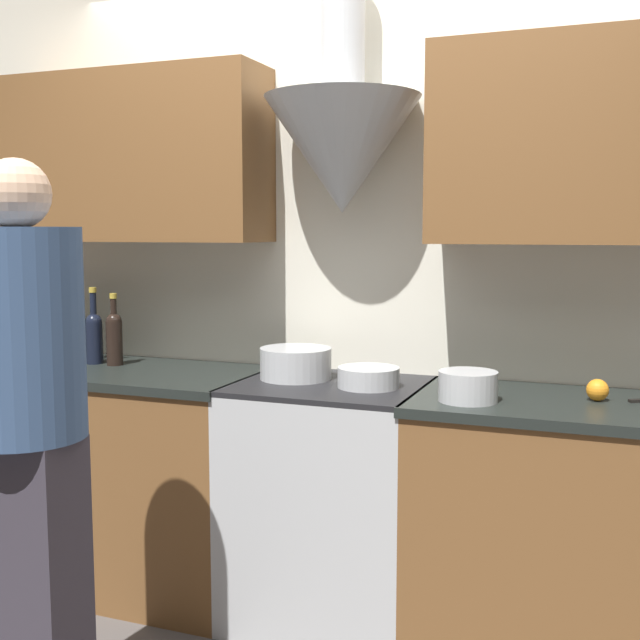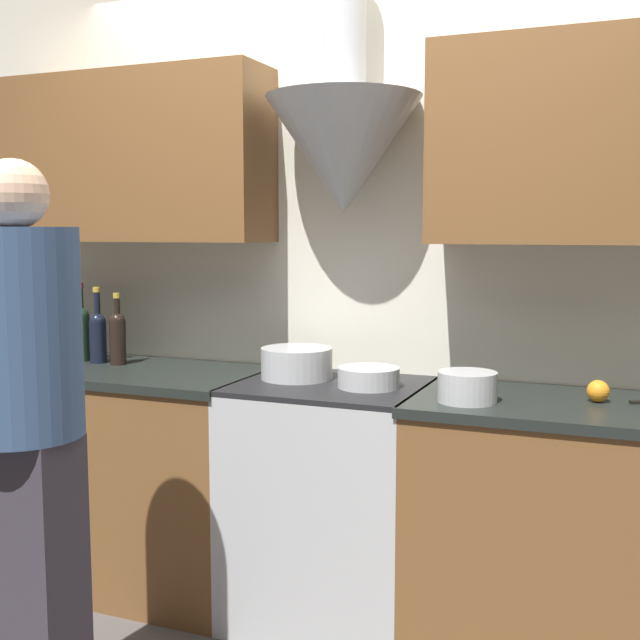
{
  "view_description": "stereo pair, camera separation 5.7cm",
  "coord_description": "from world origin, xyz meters",
  "px_view_note": "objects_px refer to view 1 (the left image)",
  "views": [
    {
      "loc": [
        1.03,
        -2.45,
        1.5
      ],
      "look_at": [
        0.0,
        0.22,
        1.18
      ],
      "focal_mm": 45.0,
      "sensor_mm": 36.0,
      "label": 1
    },
    {
      "loc": [
        1.08,
        -2.43,
        1.5
      ],
      "look_at": [
        0.0,
        0.22,
        1.18
      ],
      "focal_mm": 45.0,
      "sensor_mm": 36.0,
      "label": 2
    }
  ],
  "objects_px": {
    "wine_bottle_4": "(94,335)",
    "saucepan": "(468,386)",
    "wine_bottle_0": "(25,330)",
    "wine_bottle_1": "(40,332)",
    "orange_fruit": "(598,390)",
    "wine_bottle_2": "(61,330)",
    "stove_range": "(330,502)",
    "person_foreground_left": "(25,430)",
    "wine_bottle_5": "(114,336)",
    "stock_pot": "(296,363)",
    "mixing_bowl": "(368,377)",
    "wine_bottle_3": "(77,331)"
  },
  "relations": [
    {
      "from": "wine_bottle_1",
      "to": "orange_fruit",
      "type": "distance_m",
      "value": 2.33
    },
    {
      "from": "wine_bottle_2",
      "to": "saucepan",
      "type": "bearing_deg",
      "value": -6.22
    },
    {
      "from": "saucepan",
      "to": "wine_bottle_0",
      "type": "bearing_deg",
      "value": 174.92
    },
    {
      "from": "stove_range",
      "to": "person_foreground_left",
      "type": "relative_size",
      "value": 0.55
    },
    {
      "from": "wine_bottle_0",
      "to": "wine_bottle_5",
      "type": "xyz_separation_m",
      "value": [
        0.47,
        0.01,
        -0.0
      ]
    },
    {
      "from": "wine_bottle_4",
      "to": "orange_fruit",
      "type": "distance_m",
      "value": 2.05
    },
    {
      "from": "orange_fruit",
      "to": "mixing_bowl",
      "type": "bearing_deg",
      "value": -176.24
    },
    {
      "from": "wine_bottle_2",
      "to": "wine_bottle_3",
      "type": "relative_size",
      "value": 1.01
    },
    {
      "from": "stock_pot",
      "to": "person_foreground_left",
      "type": "relative_size",
      "value": 0.16
    },
    {
      "from": "saucepan",
      "to": "person_foreground_left",
      "type": "bearing_deg",
      "value": -141.3
    },
    {
      "from": "saucepan",
      "to": "wine_bottle_5",
      "type": "bearing_deg",
      "value": 173.19
    },
    {
      "from": "wine_bottle_1",
      "to": "wine_bottle_3",
      "type": "height_order",
      "value": "wine_bottle_3"
    },
    {
      "from": "wine_bottle_0",
      "to": "person_foreground_left",
      "type": "xyz_separation_m",
      "value": [
        0.92,
        -1.05,
        -0.12
      ]
    },
    {
      "from": "orange_fruit",
      "to": "saucepan",
      "type": "bearing_deg",
      "value": -158.28
    },
    {
      "from": "wine_bottle_1",
      "to": "orange_fruit",
      "type": "bearing_deg",
      "value": -0.35
    },
    {
      "from": "wine_bottle_1",
      "to": "wine_bottle_5",
      "type": "xyz_separation_m",
      "value": [
        0.39,
        0.01,
        0.0
      ]
    },
    {
      "from": "wine_bottle_3",
      "to": "mixing_bowl",
      "type": "distance_m",
      "value": 1.37
    },
    {
      "from": "wine_bottle_5",
      "to": "wine_bottle_1",
      "type": "bearing_deg",
      "value": -178.79
    },
    {
      "from": "wine_bottle_4",
      "to": "stock_pot",
      "type": "bearing_deg",
      "value": -0.95
    },
    {
      "from": "mixing_bowl",
      "to": "wine_bottle_1",
      "type": "bearing_deg",
      "value": 177.54
    },
    {
      "from": "stock_pot",
      "to": "wine_bottle_1",
      "type": "bearing_deg",
      "value": 179.83
    },
    {
      "from": "wine_bottle_2",
      "to": "wine_bottle_4",
      "type": "xyz_separation_m",
      "value": [
        0.18,
        -0.01,
        -0.01
      ]
    },
    {
      "from": "wine_bottle_1",
      "to": "stock_pot",
      "type": "height_order",
      "value": "wine_bottle_1"
    },
    {
      "from": "wine_bottle_2",
      "to": "wine_bottle_3",
      "type": "bearing_deg",
      "value": 1.25
    },
    {
      "from": "mixing_bowl",
      "to": "stock_pot",
      "type": "bearing_deg",
      "value": 168.76
    },
    {
      "from": "orange_fruit",
      "to": "saucepan",
      "type": "relative_size",
      "value": 0.37
    },
    {
      "from": "stock_pot",
      "to": "mixing_bowl",
      "type": "height_order",
      "value": "stock_pot"
    },
    {
      "from": "wine_bottle_5",
      "to": "mixing_bowl",
      "type": "xyz_separation_m",
      "value": [
        1.15,
        -0.07,
        -0.09
      ]
    },
    {
      "from": "wine_bottle_1",
      "to": "saucepan",
      "type": "height_order",
      "value": "wine_bottle_1"
    },
    {
      "from": "wine_bottle_2",
      "to": "wine_bottle_5",
      "type": "xyz_separation_m",
      "value": [
        0.29,
        -0.01,
        -0.01
      ]
    },
    {
      "from": "wine_bottle_2",
      "to": "wine_bottle_5",
      "type": "bearing_deg",
      "value": -2.98
    },
    {
      "from": "wine_bottle_3",
      "to": "saucepan",
      "type": "height_order",
      "value": "wine_bottle_3"
    },
    {
      "from": "wine_bottle_1",
      "to": "orange_fruit",
      "type": "height_order",
      "value": "wine_bottle_1"
    },
    {
      "from": "wine_bottle_1",
      "to": "wine_bottle_4",
      "type": "distance_m",
      "value": 0.28
    },
    {
      "from": "wine_bottle_1",
      "to": "person_foreground_left",
      "type": "xyz_separation_m",
      "value": [
        0.83,
        -1.05,
        -0.12
      ]
    },
    {
      "from": "wine_bottle_5",
      "to": "mixing_bowl",
      "type": "relative_size",
      "value": 1.35
    },
    {
      "from": "wine_bottle_4",
      "to": "saucepan",
      "type": "distance_m",
      "value": 1.66
    },
    {
      "from": "wine_bottle_2",
      "to": "stock_pot",
      "type": "bearing_deg",
      "value": -1.35
    },
    {
      "from": "wine_bottle_2",
      "to": "wine_bottle_4",
      "type": "height_order",
      "value": "wine_bottle_2"
    },
    {
      "from": "wine_bottle_2",
      "to": "stove_range",
      "type": "bearing_deg",
      "value": -3.21
    },
    {
      "from": "saucepan",
      "to": "wine_bottle_1",
      "type": "bearing_deg",
      "value": 174.78
    },
    {
      "from": "wine_bottle_1",
      "to": "stock_pot",
      "type": "distance_m",
      "value": 1.23
    },
    {
      "from": "wine_bottle_1",
      "to": "wine_bottle_2",
      "type": "distance_m",
      "value": 0.1
    },
    {
      "from": "wine_bottle_1",
      "to": "wine_bottle_4",
      "type": "relative_size",
      "value": 0.94
    },
    {
      "from": "wine_bottle_4",
      "to": "saucepan",
      "type": "bearing_deg",
      "value": -6.52
    },
    {
      "from": "wine_bottle_3",
      "to": "saucepan",
      "type": "bearing_deg",
      "value": -6.56
    },
    {
      "from": "wine_bottle_4",
      "to": "mixing_bowl",
      "type": "xyz_separation_m",
      "value": [
        1.26,
        -0.08,
        -0.09
      ]
    },
    {
      "from": "orange_fruit",
      "to": "wine_bottle_3",
      "type": "bearing_deg",
      "value": 178.96
    },
    {
      "from": "mixing_bowl",
      "to": "person_foreground_left",
      "type": "distance_m",
      "value": 1.21
    },
    {
      "from": "wine_bottle_0",
      "to": "saucepan",
      "type": "distance_m",
      "value": 2.02
    }
  ]
}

